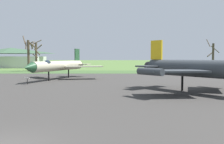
% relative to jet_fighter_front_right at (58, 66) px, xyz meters
% --- Properties ---
extents(asphalt_apron, '(79.89, 53.16, 0.05)m').
position_rel_jet_fighter_front_right_xyz_m(asphalt_apron, '(4.02, -13.08, -2.15)').
color(asphalt_apron, '#383533').
rests_on(asphalt_apron, ground).
extents(grass_verge_strip, '(139.89, 12.00, 0.06)m').
position_rel_jet_fighter_front_right_xyz_m(grass_verge_strip, '(4.02, 19.50, -2.15)').
color(grass_verge_strip, '#3C592D').
rests_on(grass_verge_strip, ground).
extents(jet_fighter_front_right, '(12.44, 14.82, 4.96)m').
position_rel_jet_fighter_front_right_xyz_m(jet_fighter_front_right, '(0.00, 0.00, 0.00)').
color(jet_fighter_front_right, '#B7B293').
rests_on(jet_fighter_front_right, ground).
extents(info_placard_front_right, '(0.65, 0.36, 0.98)m').
position_rel_jet_fighter_front_right_xyz_m(info_placard_front_right, '(-2.28, -7.36, -1.54)').
color(info_placard_front_right, black).
rests_on(info_placard_front_right, ground).
extents(jet_fighter_rear_center, '(13.04, 14.78, 5.34)m').
position_rel_jet_fighter_front_right_xyz_m(jet_fighter_rear_center, '(17.44, -15.64, 0.22)').
color(jet_fighter_rear_center, '#33383D').
rests_on(jet_fighter_rear_center, ground).
extents(bare_tree_far_left, '(3.24, 2.83, 8.74)m').
position_rel_jet_fighter_front_right_xyz_m(bare_tree_far_left, '(-11.97, 22.04, 2.35)').
color(bare_tree_far_left, brown).
rests_on(bare_tree_far_left, ground).
extents(bare_tree_left_of_center, '(3.43, 3.10, 8.16)m').
position_rel_jet_fighter_front_right_xyz_m(bare_tree_left_of_center, '(-11.41, 26.17, 2.04)').
color(bare_tree_left_of_center, brown).
rests_on(bare_tree_left_of_center, ground).
extents(bare_tree_center, '(2.64, 2.79, 8.23)m').
position_rel_jet_fighter_front_right_xyz_m(bare_tree_center, '(34.49, 26.12, 1.67)').
color(bare_tree_center, '#42382D').
rests_on(bare_tree_center, ground).
extents(visitor_building, '(22.43, 12.09, 6.69)m').
position_rel_jet_fighter_front_right_xyz_m(visitor_building, '(-25.86, 45.56, 1.10)').
color(visitor_building, beige).
rests_on(visitor_building, ground).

